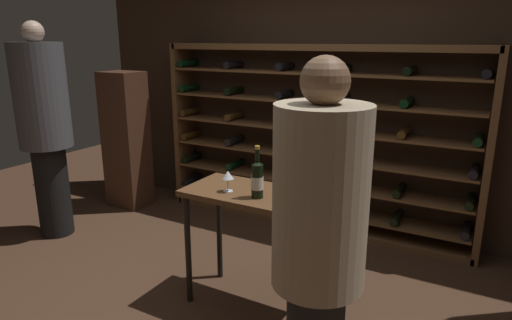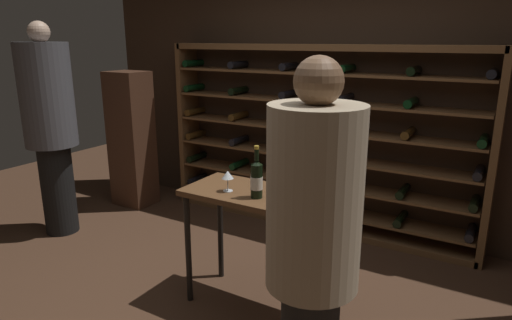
{
  "view_description": "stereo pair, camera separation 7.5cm",
  "coord_description": "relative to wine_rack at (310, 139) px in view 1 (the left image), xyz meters",
  "views": [
    {
      "loc": [
        1.53,
        -2.36,
        1.91
      ],
      "look_at": [
        0.06,
        0.26,
        1.09
      ],
      "focal_mm": 31.25,
      "sensor_mm": 36.0,
      "label": 1
    },
    {
      "loc": [
        1.6,
        -2.32,
        1.91
      ],
      "look_at": [
        0.06,
        0.26,
        1.09
      ],
      "focal_mm": 31.25,
      "sensor_mm": 36.0,
      "label": 2
    }
  ],
  "objects": [
    {
      "name": "wine_bottle_red_label",
      "position": [
        0.31,
        -1.66,
        0.09
      ],
      "size": [
        0.08,
        0.08,
        0.36
      ],
      "color": "black",
      "rests_on": "tasting_table"
    },
    {
      "name": "wine_glass_stemmed_left",
      "position": [
        0.7,
        -1.44,
        0.06
      ],
      "size": [
        0.08,
        0.08,
        0.14
      ],
      "color": "silver",
      "rests_on": "tasting_table"
    },
    {
      "name": "back_wall",
      "position": [
        0.15,
        0.21,
        0.52
      ],
      "size": [
        5.76,
        0.1,
        2.89
      ],
      "primitive_type": "cube",
      "color": "#3D2B1E",
      "rests_on": "ground"
    },
    {
      "name": "person_bystander_red_print",
      "position": [
        -2.12,
        -1.46,
        0.22
      ],
      "size": [
        0.48,
        0.48,
        2.07
      ],
      "rotation": [
        0.0,
        0.0,
        1.93
      ],
      "color": "black",
      "rests_on": "ground"
    },
    {
      "name": "person_host_in_suit",
      "position": [
        1.01,
        -2.32,
        0.09
      ],
      "size": [
        0.44,
        0.44,
        1.84
      ],
      "rotation": [
        0.0,
        0.0,
        2.29
      ],
      "color": "black",
      "rests_on": "ground"
    },
    {
      "name": "wine_bottle_black_capsule",
      "position": [
        0.65,
        -1.68,
        0.1
      ],
      "size": [
        0.08,
        0.08,
        0.38
      ],
      "color": "black",
      "rests_on": "tasting_table"
    },
    {
      "name": "wine_rack",
      "position": [
        0.0,
        0.0,
        0.0
      ],
      "size": [
        3.29,
        0.32,
        1.86
      ],
      "color": "brown",
      "rests_on": "ground"
    },
    {
      "name": "ground_plane",
      "position": [
        0.15,
        -1.75,
        -0.92
      ],
      "size": [
        9.93,
        9.93,
        0.0
      ],
      "primitive_type": "plane",
      "color": "#472D1E"
    },
    {
      "name": "display_cabinet",
      "position": [
        -2.07,
        -0.48,
        -0.15
      ],
      "size": [
        0.44,
        0.36,
        1.56
      ],
      "primitive_type": "cube",
      "color": "#4C2D1E",
      "rests_on": "ground"
    },
    {
      "name": "tasting_table",
      "position": [
        0.28,
        -1.57,
        -0.17
      ],
      "size": [
        1.06,
        0.51,
        0.88
      ],
      "color": "brown",
      "rests_on": "ground"
    },
    {
      "name": "wine_glass_stemmed_center",
      "position": [
        0.08,
        -1.65,
        0.07
      ],
      "size": [
        0.08,
        0.08,
        0.15
      ],
      "color": "silver",
      "rests_on": "tasting_table"
    }
  ]
}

